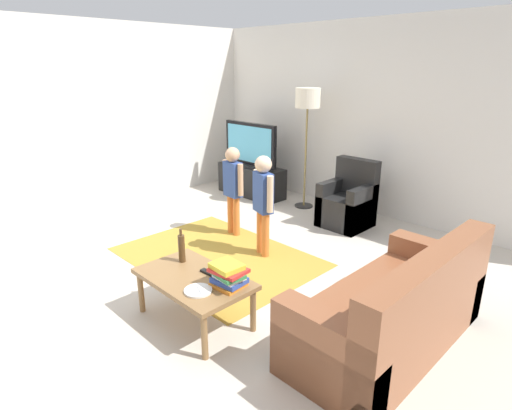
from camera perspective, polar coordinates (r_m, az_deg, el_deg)
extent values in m
plane|color=beige|center=(4.42, -5.62, -9.77)|extent=(7.80, 7.80, 0.00)
cube|color=silver|center=(6.26, 16.11, 11.04)|extent=(6.00, 0.12, 2.70)
cube|color=silver|center=(6.56, -23.16, 10.60)|extent=(0.12, 6.00, 2.70)
cube|color=#B28C33|center=(4.86, -5.25, -6.99)|extent=(2.20, 1.60, 0.01)
cube|color=black|center=(7.03, -0.63, 3.36)|extent=(1.20, 0.44, 0.50)
cube|color=black|center=(7.04, -0.92, 2.10)|extent=(1.10, 0.32, 0.03)
cube|color=black|center=(6.96, -0.76, 5.43)|extent=(0.44, 0.28, 0.03)
cube|color=black|center=(6.89, -0.77, 8.31)|extent=(1.10, 0.07, 0.68)
cube|color=#59B2D8|center=(6.86, -1.00, 8.27)|extent=(1.00, 0.01, 0.58)
cube|color=brown|center=(3.53, 17.34, -14.57)|extent=(0.80, 1.80, 0.42)
cube|color=brown|center=(3.32, 22.36, -13.02)|extent=(0.20, 1.80, 0.86)
cube|color=brown|center=(2.91, 9.45, -19.73)|extent=(0.80, 0.20, 0.60)
cube|color=brown|center=(4.13, 22.85, -8.69)|extent=(0.80, 0.20, 0.60)
cube|color=#B22823|center=(3.76, 23.92, -7.13)|extent=(0.10, 0.32, 0.32)
cube|color=black|center=(5.79, 12.10, -0.84)|extent=(0.60, 0.60, 0.42)
cube|color=black|center=(5.90, 13.44, 1.86)|extent=(0.60, 0.16, 0.90)
cube|color=black|center=(5.89, 10.22, 0.53)|extent=(0.12, 0.60, 0.60)
cube|color=black|center=(5.64, 14.18, -0.55)|extent=(0.12, 0.60, 0.60)
cylinder|color=#262626|center=(6.56, 6.50, -0.09)|extent=(0.28, 0.28, 0.02)
cylinder|color=#99844C|center=(6.36, 6.74, 6.32)|extent=(0.03, 0.03, 1.50)
cylinder|color=silver|center=(6.24, 7.05, 14.25)|extent=(0.36, 0.36, 0.28)
cylinder|color=orange|center=(5.44, -3.45, -1.20)|extent=(0.09, 0.09, 0.51)
cylinder|color=orange|center=(5.35, -2.68, -1.54)|extent=(0.09, 0.09, 0.51)
cube|color=#2D478C|center=(5.25, -3.16, 3.52)|extent=(0.26, 0.16, 0.44)
sphere|color=tan|center=(5.18, -3.22, 6.85)|extent=(0.18, 0.18, 0.18)
cylinder|color=tan|center=(5.37, -4.15, 4.08)|extent=(0.07, 0.07, 0.40)
cylinder|color=tan|center=(5.12, -2.13, 3.41)|extent=(0.07, 0.07, 0.40)
cylinder|color=orange|center=(4.85, 0.60, -3.60)|extent=(0.09, 0.09, 0.52)
cylinder|color=orange|center=(4.75, 1.30, -4.10)|extent=(0.09, 0.09, 0.52)
cube|color=#2D478C|center=(4.64, 0.98, 1.72)|extent=(0.28, 0.21, 0.45)
sphere|color=beige|center=(4.56, 1.00, 5.56)|extent=(0.19, 0.19, 0.19)
cylinder|color=beige|center=(4.77, 0.08, 2.48)|extent=(0.07, 0.07, 0.40)
cylinder|color=beige|center=(4.50, 1.93, 1.47)|extent=(0.07, 0.07, 0.40)
cube|color=olive|center=(3.57, -8.46, -9.89)|extent=(1.00, 0.60, 0.04)
cylinder|color=olive|center=(3.90, -15.36, -11.35)|extent=(0.05, 0.05, 0.38)
cylinder|color=olive|center=(3.25, -7.02, -17.36)|extent=(0.05, 0.05, 0.38)
cylinder|color=olive|center=(4.12, -9.28, -9.14)|extent=(0.05, 0.05, 0.38)
cylinder|color=olive|center=(3.52, -0.40, -14.12)|extent=(0.05, 0.05, 0.38)
cube|color=orange|center=(3.39, -3.78, -10.72)|extent=(0.25, 0.24, 0.03)
cube|color=#334CA5|center=(3.38, -3.65, -10.15)|extent=(0.27, 0.23, 0.04)
cube|color=white|center=(3.35, -3.68, -9.68)|extent=(0.23, 0.17, 0.03)
cube|color=#388C4C|center=(3.33, -3.91, -9.33)|extent=(0.29, 0.21, 0.03)
cube|color=red|center=(3.32, -3.74, -8.86)|extent=(0.29, 0.24, 0.03)
cube|color=yellow|center=(3.31, -4.00, -8.31)|extent=(0.24, 0.21, 0.04)
cylinder|color=#4C3319|center=(3.78, -10.07, -5.85)|extent=(0.06, 0.06, 0.25)
cylinder|color=#4C3319|center=(3.72, -10.20, -3.66)|extent=(0.02, 0.02, 0.06)
cube|color=black|center=(3.59, -6.45, -9.14)|extent=(0.17, 0.06, 0.02)
cylinder|color=white|center=(3.34, -7.87, -11.45)|extent=(0.22, 0.22, 0.02)
cube|color=silver|center=(3.32, -7.67, -11.41)|extent=(0.14, 0.07, 0.01)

